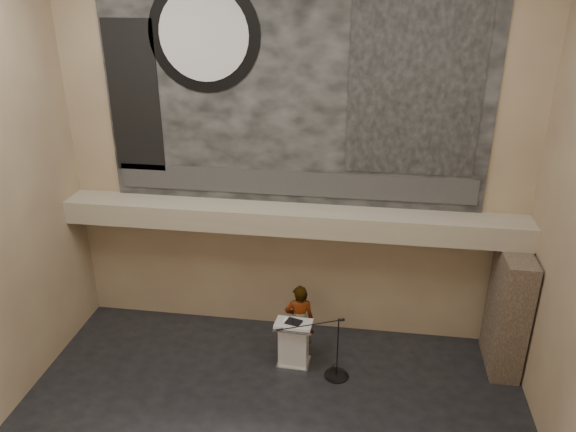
# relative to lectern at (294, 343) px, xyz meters

# --- Properties ---
(wall_back) EXTENTS (10.00, 0.02, 8.50)m
(wall_back) POSITION_rel_lectern_xyz_m (-0.23, 1.54, 3.70)
(wall_back) COLOR #846A54
(wall_back) RESTS_ON floor
(soffit) EXTENTS (10.00, 0.80, 0.50)m
(soffit) POSITION_rel_lectern_xyz_m (-0.23, 1.14, 2.40)
(soffit) COLOR gray
(soffit) RESTS_ON wall_back
(sprinkler_left) EXTENTS (0.04, 0.04, 0.06)m
(sprinkler_left) POSITION_rel_lectern_xyz_m (-1.83, 1.09, 2.12)
(sprinkler_left) COLOR #B2893D
(sprinkler_left) RESTS_ON soffit
(sprinkler_right) EXTENTS (0.04, 0.04, 0.06)m
(sprinkler_right) POSITION_rel_lectern_xyz_m (1.67, 1.09, 2.12)
(sprinkler_right) COLOR #B2893D
(sprinkler_right) RESTS_ON soffit
(banner) EXTENTS (8.00, 0.05, 5.00)m
(banner) POSITION_rel_lectern_xyz_m (-0.23, 1.51, 5.15)
(banner) COLOR black
(banner) RESTS_ON wall_back
(banner_text_strip) EXTENTS (7.76, 0.02, 0.55)m
(banner_text_strip) POSITION_rel_lectern_xyz_m (-0.23, 1.47, 3.10)
(banner_text_strip) COLOR #2B2B2B
(banner_text_strip) RESTS_ON banner
(banner_clock_rim) EXTENTS (2.30, 0.02, 2.30)m
(banner_clock_rim) POSITION_rel_lectern_xyz_m (-2.03, 1.47, 6.15)
(banner_clock_rim) COLOR black
(banner_clock_rim) RESTS_ON banner
(banner_clock_face) EXTENTS (1.84, 0.02, 1.84)m
(banner_clock_face) POSITION_rel_lectern_xyz_m (-2.03, 1.45, 6.15)
(banner_clock_face) COLOR silver
(banner_clock_face) RESTS_ON banner
(banner_building_print) EXTENTS (2.60, 0.02, 3.60)m
(banner_building_print) POSITION_rel_lectern_xyz_m (2.17, 1.47, 5.25)
(banner_building_print) COLOR black
(banner_building_print) RESTS_ON banner
(banner_brick_print) EXTENTS (1.10, 0.02, 3.20)m
(banner_brick_print) POSITION_rel_lectern_xyz_m (-3.63, 1.47, 4.85)
(banner_brick_print) COLOR black
(banner_brick_print) RESTS_ON banner
(stone_pier) EXTENTS (0.60, 1.40, 2.70)m
(stone_pier) POSITION_rel_lectern_xyz_m (4.42, 0.69, 0.80)
(stone_pier) COLOR #3F3227
(stone_pier) RESTS_ON floor
(lectern) EXTENTS (0.79, 0.58, 1.14)m
(lectern) POSITION_rel_lectern_xyz_m (0.00, 0.00, 0.00)
(lectern) COLOR silver
(lectern) RESTS_ON floor
(binder) EXTENTS (0.38, 0.33, 0.04)m
(binder) POSITION_rel_lectern_xyz_m (0.00, -0.04, 0.56)
(binder) COLOR black
(binder) RESTS_ON lectern
(papers) EXTENTS (0.26, 0.34, 0.00)m
(papers) POSITION_rel_lectern_xyz_m (-0.11, -0.02, 0.55)
(papers) COLOR white
(papers) RESTS_ON lectern
(speaker_person) EXTENTS (0.70, 0.51, 1.75)m
(speaker_person) POSITION_rel_lectern_xyz_m (0.07, 0.38, 0.32)
(speaker_person) COLOR silver
(speaker_person) RESTS_ON floor
(mic_stand) EXTENTS (1.46, 0.79, 1.44)m
(mic_stand) POSITION_rel_lectern_xyz_m (0.90, -0.26, -0.33)
(mic_stand) COLOR black
(mic_stand) RESTS_ON floor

